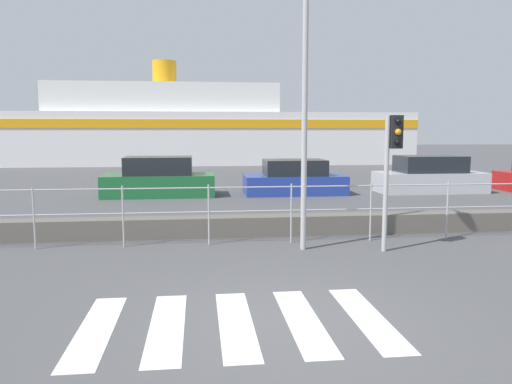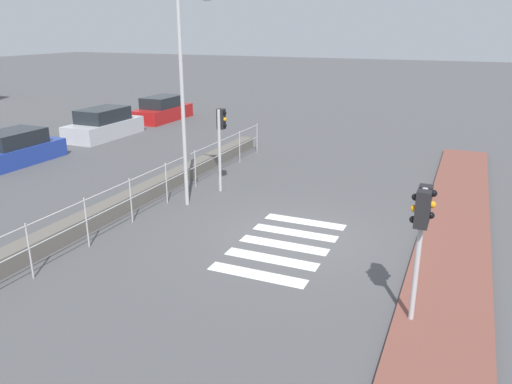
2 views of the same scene
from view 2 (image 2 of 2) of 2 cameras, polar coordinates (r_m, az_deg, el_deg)
ground_plane at (r=13.80m, az=4.17°, el=-5.00°), size 160.00×160.00×0.00m
sidewalk_brick at (r=13.16m, az=21.41°, el=-7.23°), size 24.00×1.80×0.12m
crosswalk at (r=13.21m, az=3.19°, el=-6.07°), size 4.05×2.40×0.01m
seawall at (r=16.22m, az=-14.50°, el=-1.03°), size 18.58×0.55×0.48m
harbor_fence at (r=15.52m, az=-12.11°, el=0.75°), size 16.76×0.04×1.35m
traffic_light_near at (r=9.46m, az=18.43°, el=-2.94°), size 0.58×0.41×2.76m
traffic_light_far at (r=17.05m, az=-4.04°, el=6.91°), size 0.34×0.32×2.85m
streetlamp at (r=15.31m, az=-7.81°, el=12.59°), size 0.32×1.21×6.44m
parked_car_blue at (r=23.22m, az=-25.91°, el=4.39°), size 4.01×1.86×1.38m
parked_car_silver at (r=27.16m, az=-16.99°, el=7.35°), size 4.35×1.85×1.50m
parked_car_red at (r=31.43m, az=-10.65°, el=9.19°), size 4.28×1.78×1.45m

